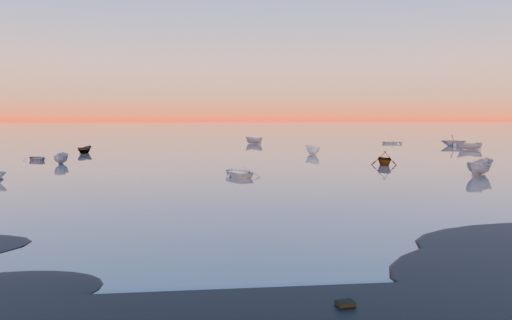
{
  "coord_description": "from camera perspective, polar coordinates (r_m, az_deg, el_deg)",
  "views": [
    {
      "loc": [
        -8.78,
        -18.05,
        5.41
      ],
      "look_at": [
        -3.52,
        28.0,
        1.29
      ],
      "focal_mm": 35.0,
      "sensor_mm": 36.0,
      "label": 1
    }
  ],
  "objects": [
    {
      "name": "ground",
      "position": [
        118.5,
        -2.27,
        2.46
      ],
      "size": [
        600.0,
        600.0,
        0.0
      ],
      "primitive_type": "plane",
      "color": "#6B5F59",
      "rests_on": "ground"
    },
    {
      "name": "mud_lobes",
      "position": [
        19.92,
        20.31,
        -10.97
      ],
      "size": [
        140.0,
        6.0,
        0.07
      ],
      "primitive_type": null,
      "color": "black",
      "rests_on": "ground"
    },
    {
      "name": "moored_fleet",
      "position": [
        71.79,
        0.52,
        0.76
      ],
      "size": [
        124.0,
        58.0,
        1.2
      ],
      "primitive_type": null,
      "color": "silver",
      "rests_on": "ground"
    },
    {
      "name": "boat_near_left",
      "position": [
        66.08,
        -23.73,
        -0.05
      ],
      "size": [
        4.01,
        3.2,
        0.93
      ],
      "primitive_type": "imported",
      "rotation": [
        0.0,
        0.0,
        0.52
      ],
      "color": "gray",
      "rests_on": "ground"
    },
    {
      "name": "boat_near_center",
      "position": [
        49.77,
        24.16,
        -1.61
      ],
      "size": [
        4.1,
        4.43,
        1.47
      ],
      "primitive_type": "imported",
      "rotation": [
        0.0,
        0.0,
        2.26
      ],
      "color": "gray",
      "rests_on": "ground"
    }
  ]
}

